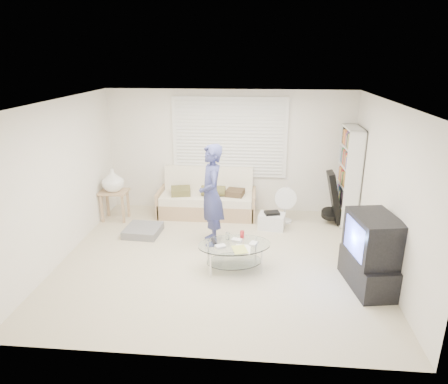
# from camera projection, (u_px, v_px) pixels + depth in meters

# --- Properties ---
(ground) EXTENTS (5.00, 5.00, 0.00)m
(ground) POSITION_uv_depth(u_px,v_px,m) (219.00, 259.00, 6.48)
(ground) COLOR #C1B496
(ground) RESTS_ON ground
(room_shell) EXTENTS (5.02, 4.52, 2.51)m
(room_shell) POSITION_uv_depth(u_px,v_px,m) (221.00, 154.00, 6.40)
(room_shell) COLOR silver
(room_shell) RESTS_ON ground
(window_blinds) EXTENTS (2.32, 0.08, 1.62)m
(window_blinds) POSITION_uv_depth(u_px,v_px,m) (229.00, 138.00, 8.04)
(window_blinds) COLOR silver
(window_blinds) RESTS_ON ground
(futon_sofa) EXTENTS (1.97, 0.79, 0.96)m
(futon_sofa) POSITION_uv_depth(u_px,v_px,m) (207.00, 200.00, 8.17)
(futon_sofa) COLOR tan
(futon_sofa) RESTS_ON ground
(grey_floor_pillow) EXTENTS (0.66, 0.66, 0.14)m
(grey_floor_pillow) POSITION_uv_depth(u_px,v_px,m) (143.00, 230.00, 7.35)
(grey_floor_pillow) COLOR slate
(grey_floor_pillow) RESTS_ON ground
(side_table) EXTENTS (0.53, 0.43, 1.05)m
(side_table) POSITION_uv_depth(u_px,v_px,m) (113.00, 182.00, 7.77)
(side_table) COLOR tan
(side_table) RESTS_ON ground
(bookshelf) EXTENTS (0.30, 0.79, 1.88)m
(bookshelf) POSITION_uv_depth(u_px,v_px,m) (348.00, 176.00, 7.62)
(bookshelf) COLOR white
(bookshelf) RESTS_ON ground
(guitar_case) EXTENTS (0.40, 0.38, 1.02)m
(guitar_case) POSITION_uv_depth(u_px,v_px,m) (334.00, 201.00, 7.69)
(guitar_case) COLOR black
(guitar_case) RESTS_ON ground
(floor_fan) EXTENTS (0.43, 0.29, 0.72)m
(floor_fan) POSITION_uv_depth(u_px,v_px,m) (285.00, 202.00, 7.78)
(floor_fan) COLOR white
(floor_fan) RESTS_ON ground
(storage_bin) EXTENTS (0.53, 0.42, 0.34)m
(storage_bin) POSITION_uv_depth(u_px,v_px,m) (272.00, 221.00, 7.56)
(storage_bin) COLOR white
(storage_bin) RESTS_ON ground
(tv_unit) EXTENTS (0.69, 1.06, 1.08)m
(tv_unit) POSITION_uv_depth(u_px,v_px,m) (371.00, 253.00, 5.56)
(tv_unit) COLOR black
(tv_unit) RESTS_ON ground
(coffee_table) EXTENTS (1.23, 0.92, 0.53)m
(coffee_table) POSITION_uv_depth(u_px,v_px,m) (235.00, 249.00, 6.08)
(coffee_table) COLOR silver
(coffee_table) RESTS_ON ground
(standing_person) EXTENTS (0.57, 0.73, 1.76)m
(standing_person) POSITION_uv_depth(u_px,v_px,m) (211.00, 196.00, 6.74)
(standing_person) COLOR navy
(standing_person) RESTS_ON ground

